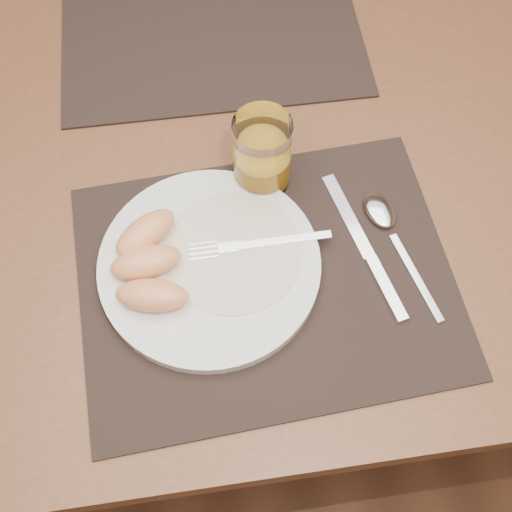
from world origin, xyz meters
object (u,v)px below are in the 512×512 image
at_px(fork, 248,245).
at_px(spoon, 385,220).
at_px(juice_glass, 262,157).
at_px(table, 231,174).
at_px(placemat_near, 266,279).
at_px(placemat_far, 210,24).
at_px(knife, 370,257).
at_px(plate, 210,265).

xyz_separation_m(fork, spoon, (0.18, 0.02, -0.01)).
distance_m(spoon, juice_glass, 0.17).
relative_size(table, placemat_near, 3.11).
bearing_deg(placemat_near, table, 94.99).
distance_m(table, placemat_far, 0.24).
distance_m(table, knife, 0.27).
relative_size(placemat_near, spoon, 2.36).
xyz_separation_m(placemat_far, knife, (0.15, -0.43, 0.00)).
xyz_separation_m(placemat_far, juice_glass, (0.04, -0.30, 0.05)).
bearing_deg(placemat_near, juice_glass, 83.73).
height_order(placemat_far, plate, plate).
height_order(placemat_near, juice_glass, juice_glass).
height_order(table, fork, fork).
height_order(placemat_near, fork, fork).
height_order(knife, juice_glass, juice_glass).
bearing_deg(juice_glass, spoon, -31.13).
relative_size(placemat_near, knife, 2.06).
height_order(placemat_near, spoon, spoon).
distance_m(plate, spoon, 0.23).
xyz_separation_m(placemat_near, juice_glass, (0.02, 0.14, 0.05)).
height_order(plate, juice_glass, juice_glass).
bearing_deg(table, placemat_near, -85.01).
bearing_deg(placemat_far, knife, -70.71).
height_order(table, juice_glass, juice_glass).
height_order(fork, spoon, fork).
bearing_deg(spoon, juice_glass, 148.87).
xyz_separation_m(placemat_near, spoon, (0.16, 0.06, 0.01)).
xyz_separation_m(placemat_far, spoon, (0.18, -0.38, 0.01)).
bearing_deg(placemat_far, plate, -96.29).
relative_size(placemat_far, knife, 2.06).
relative_size(plate, fork, 1.55).
bearing_deg(fork, placemat_near, -66.35).
bearing_deg(table, juice_glass, -64.97).
bearing_deg(plate, juice_glass, 55.87).
xyz_separation_m(table, placemat_near, (0.02, -0.22, 0.09)).
bearing_deg(knife, table, 125.39).
bearing_deg(juice_glass, fork, -107.23).
bearing_deg(spoon, knife, -121.87).
xyz_separation_m(fork, knife, (0.15, -0.03, -0.02)).
distance_m(knife, spoon, 0.06).
relative_size(plate, knife, 1.24).
height_order(plate, knife, plate).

